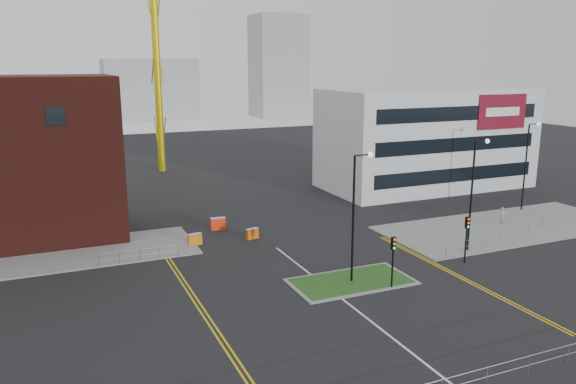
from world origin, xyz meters
TOP-DOWN VIEW (x-y plane):
  - ground at (0.00, 0.00)m, footprint 200.00×200.00m
  - pavement_left at (-20.00, 22.00)m, footprint 28.00×8.00m
  - pavement_right at (22.00, 14.00)m, footprint 24.00×10.00m
  - island_kerb at (2.00, 8.00)m, footprint 8.60×4.60m
  - grass_island at (2.00, 8.00)m, footprint 8.00×4.00m
  - office_block at (26.01, 31.97)m, footprint 25.00×12.20m
  - streetlamp_island at (2.22, 8.00)m, footprint 1.46×0.36m
  - streetlamp_right_near at (14.22, 10.00)m, footprint 1.46×0.36m
  - streetlamp_right_far at (28.22, 18.00)m, footprint 1.46×0.36m
  - traffic_light_island at (4.00, 5.98)m, footprint 0.28×0.33m
  - traffic_light_right at (12.00, 7.98)m, footprint 0.28×0.33m
  - railing_front at (0.00, -6.00)m, footprint 24.05×0.05m
  - railing_left at (-11.00, 18.00)m, footprint 6.05×0.05m
  - railing_right at (20.50, 11.50)m, footprint 19.05×5.05m
  - centre_line at (0.00, 2.00)m, footprint 0.15×30.00m
  - yellow_left_a at (-9.00, 10.00)m, footprint 0.12×24.00m
  - yellow_left_b at (-8.70, 10.00)m, footprint 0.12×24.00m
  - yellow_right_a at (9.50, 6.00)m, footprint 0.12×20.00m
  - yellow_right_b at (9.80, 6.00)m, footprint 0.12×20.00m
  - skyline_b at (10.00, 130.00)m, footprint 24.00×12.00m
  - skyline_c at (45.00, 125.00)m, footprint 14.00×12.00m
  - skyline_d at (-8.00, 140.00)m, footprint 30.00×12.00m
  - pedestrian at (22.28, 14.77)m, footprint 0.74×0.65m
  - barrier_left at (-6.04, 20.46)m, footprint 1.23×0.57m
  - barrier_mid at (-2.96, 24.00)m, footprint 1.41×0.66m
  - barrier_right at (-1.00, 20.14)m, footprint 1.17×0.60m

SIDE VIEW (x-z plane):
  - ground at x=0.00m, z-range 0.00..0.00m
  - centre_line at x=0.00m, z-range 0.00..0.01m
  - yellow_left_a at x=-9.00m, z-range 0.00..0.01m
  - yellow_left_b at x=-8.70m, z-range 0.00..0.01m
  - yellow_right_a at x=9.50m, z-range 0.00..0.01m
  - yellow_right_b at x=9.80m, z-range 0.00..0.01m
  - island_kerb at x=2.00m, z-range 0.00..0.08m
  - pavement_left at x=-20.00m, z-range 0.00..0.12m
  - pavement_right at x=22.00m, z-range 0.00..0.12m
  - grass_island at x=2.00m, z-range 0.00..0.12m
  - barrier_right at x=-1.00m, z-range 0.04..0.98m
  - barrier_left at x=-6.04m, z-range 0.04..1.03m
  - barrier_mid at x=-2.96m, z-range 0.05..1.19m
  - railing_left at x=-11.00m, z-range 0.19..1.29m
  - railing_right at x=20.50m, z-range 0.23..1.33m
  - railing_front at x=0.00m, z-range 0.23..1.33m
  - pedestrian at x=22.28m, z-range 0.00..1.71m
  - traffic_light_island at x=4.00m, z-range 0.74..4.39m
  - traffic_light_right at x=12.00m, z-range 0.74..4.39m
  - streetlamp_island at x=2.22m, z-range 0.82..10.00m
  - streetlamp_right_near at x=14.22m, z-range 0.82..10.00m
  - streetlamp_right_far at x=28.22m, z-range 0.82..10.00m
  - skyline_d at x=-8.00m, z-range 0.00..12.00m
  - office_block at x=26.01m, z-range 0.00..12.00m
  - skyline_b at x=10.00m, z-range 0.00..16.00m
  - skyline_c at x=45.00m, z-range 0.00..28.00m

